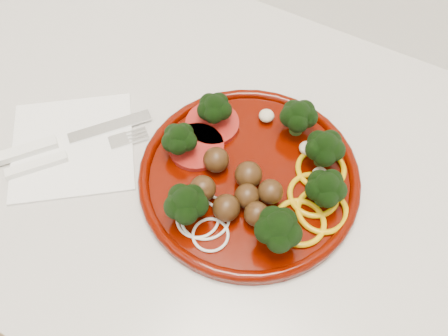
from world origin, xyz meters
The scene contains 5 objects.
counter centered at (0.00, 1.70, 0.45)m, with size 2.40×0.60×0.90m.
plate centered at (0.12, 1.69, 0.92)m, with size 0.28×0.28×0.06m.
napkin centered at (-0.11, 1.63, 0.90)m, with size 0.16×0.16×0.00m, color white.
knife centered at (-0.13, 1.62, 0.91)m, with size 0.14×0.17×0.01m.
fork centered at (-0.11, 1.60, 0.91)m, with size 0.13×0.15×0.01m.
Camera 1 is at (0.25, 1.40, 1.44)m, focal length 40.00 mm.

